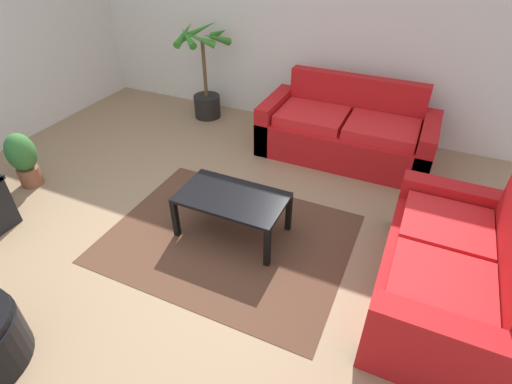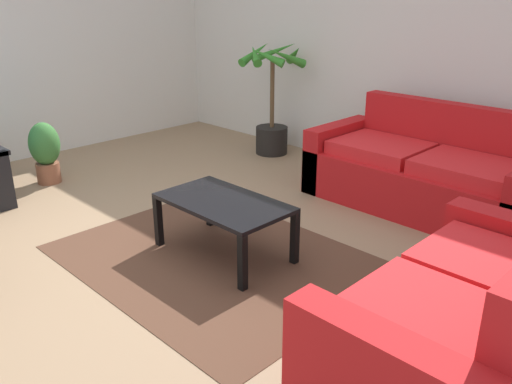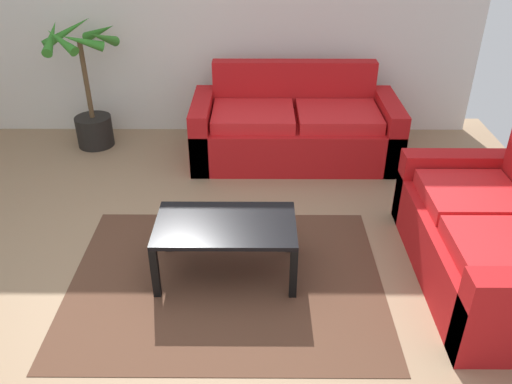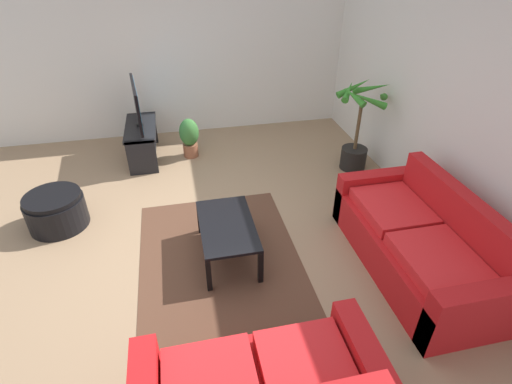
# 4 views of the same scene
# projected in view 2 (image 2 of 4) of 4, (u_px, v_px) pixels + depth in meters

# --- Properties ---
(ground_plane) EXTENTS (6.60, 6.60, 0.00)m
(ground_plane) POSITION_uv_depth(u_px,v_px,m) (144.00, 253.00, 3.92)
(ground_plane) COLOR #937556
(wall_back) EXTENTS (6.00, 0.06, 2.70)m
(wall_back) POSITION_uv_depth(u_px,v_px,m) (379.00, 40.00, 5.43)
(wall_back) COLOR silver
(wall_back) RESTS_ON ground
(couch_main) EXTENTS (2.02, 0.90, 0.90)m
(couch_main) POSITION_uv_depth(u_px,v_px,m) (424.00, 175.00, 4.66)
(couch_main) COLOR red
(couch_main) RESTS_ON ground
(couch_loveseat) EXTENTS (0.90, 1.67, 0.90)m
(couch_loveseat) POSITION_uv_depth(u_px,v_px,m) (469.00, 327.00, 2.56)
(couch_loveseat) COLOR red
(couch_loveseat) RESTS_ON ground
(coffee_table) EXTENTS (0.97, 0.56, 0.42)m
(coffee_table) POSITION_uv_depth(u_px,v_px,m) (224.00, 208.00, 3.78)
(coffee_table) COLOR black
(coffee_table) RESTS_ON ground
(area_rug) EXTENTS (2.20, 1.70, 0.01)m
(area_rug) POSITION_uv_depth(u_px,v_px,m) (215.00, 257.00, 3.85)
(area_rug) COLOR #513323
(area_rug) RESTS_ON ground
(potted_palm) EXTENTS (0.79, 0.74, 1.30)m
(potted_palm) POSITION_uv_depth(u_px,v_px,m) (272.00, 108.00, 6.13)
(potted_palm) COLOR black
(potted_palm) RESTS_ON ground
(potted_plant_small) EXTENTS (0.30, 0.30, 0.62)m
(potted_plant_small) POSITION_uv_depth(u_px,v_px,m) (45.00, 150.00, 5.24)
(potted_plant_small) COLOR brown
(potted_plant_small) RESTS_ON ground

